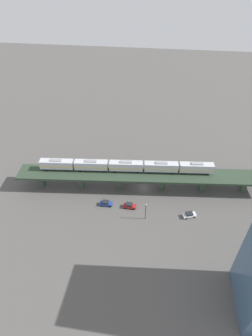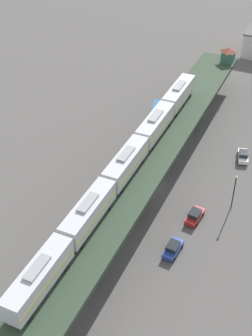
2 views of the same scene
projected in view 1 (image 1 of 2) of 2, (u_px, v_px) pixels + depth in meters
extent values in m
plane|color=#514F4C|center=(144.00, 188.00, 98.65)|extent=(400.00, 400.00, 0.00)
cube|color=#2C3D2C|center=(144.00, 175.00, 94.66)|extent=(17.77, 92.38, 0.80)
cube|color=#384C38|center=(41.00, 179.00, 98.01)|extent=(1.97, 1.97, 6.00)
cube|color=#384C38|center=(81.00, 180.00, 97.53)|extent=(1.97, 1.97, 6.00)
cube|color=#384C38|center=(121.00, 181.00, 97.05)|extent=(1.97, 1.97, 6.00)
cube|color=#384C38|center=(162.00, 182.00, 96.57)|extent=(1.97, 1.97, 6.00)
cube|color=#384C38|center=(203.00, 184.00, 96.09)|extent=(1.97, 1.97, 6.00)
cube|color=#384C38|center=(244.00, 185.00, 95.61)|extent=(1.97, 1.97, 6.00)
cube|color=silver|center=(57.00, 164.00, 94.95)|extent=(4.01, 12.22, 3.10)
cube|color=gold|center=(57.00, 165.00, 95.13)|extent=(4.03, 11.99, 0.24)
cube|color=gray|center=(56.00, 160.00, 93.87)|extent=(1.82, 4.32, 0.36)
cylinder|color=black|center=(47.00, 166.00, 97.33)|extent=(0.30, 0.86, 0.84)
cylinder|color=black|center=(45.00, 170.00, 95.47)|extent=(0.30, 0.86, 0.84)
cylinder|color=black|center=(70.00, 167.00, 97.06)|extent=(0.30, 0.86, 0.84)
cylinder|color=black|center=(68.00, 171.00, 95.20)|extent=(0.30, 0.86, 0.84)
cube|color=silver|center=(91.00, 165.00, 94.54)|extent=(4.01, 12.22, 3.10)
cube|color=gold|center=(91.00, 166.00, 94.73)|extent=(4.03, 11.99, 0.24)
cube|color=gray|center=(91.00, 161.00, 93.46)|extent=(1.82, 4.32, 0.36)
cylinder|color=black|center=(81.00, 167.00, 96.93)|extent=(0.30, 0.86, 0.84)
cylinder|color=black|center=(80.00, 171.00, 95.07)|extent=(0.30, 0.86, 0.84)
cylinder|color=black|center=(103.00, 168.00, 96.66)|extent=(0.30, 0.86, 0.84)
cylinder|color=black|center=(103.00, 172.00, 94.80)|extent=(0.30, 0.86, 0.84)
cube|color=silver|center=(126.00, 166.00, 94.14)|extent=(4.01, 12.22, 3.10)
cube|color=gold|center=(126.00, 166.00, 94.33)|extent=(4.03, 11.99, 0.24)
cube|color=gray|center=(126.00, 162.00, 93.06)|extent=(1.82, 4.32, 0.36)
cylinder|color=black|center=(115.00, 168.00, 96.52)|extent=(0.30, 0.86, 0.84)
cylinder|color=black|center=(114.00, 172.00, 94.66)|extent=(0.30, 0.86, 0.84)
cylinder|color=black|center=(138.00, 169.00, 96.25)|extent=(0.30, 0.86, 0.84)
cylinder|color=black|center=(137.00, 173.00, 94.39)|extent=(0.30, 0.86, 0.84)
cube|color=silver|center=(161.00, 167.00, 93.73)|extent=(4.01, 12.22, 3.10)
cube|color=gold|center=(161.00, 167.00, 93.92)|extent=(4.03, 11.99, 0.24)
cube|color=gray|center=(162.00, 163.00, 92.66)|extent=(1.82, 4.32, 0.36)
cylinder|color=black|center=(149.00, 169.00, 96.12)|extent=(0.30, 0.86, 0.84)
cylinder|color=black|center=(149.00, 173.00, 94.26)|extent=(0.30, 0.86, 0.84)
cylinder|color=black|center=(172.00, 169.00, 95.85)|extent=(0.30, 0.86, 0.84)
cylinder|color=black|center=(173.00, 174.00, 93.99)|extent=(0.30, 0.86, 0.84)
cube|color=silver|center=(197.00, 168.00, 93.33)|extent=(4.01, 12.22, 3.10)
cube|color=gold|center=(196.00, 168.00, 93.52)|extent=(4.03, 11.99, 0.24)
cube|color=gray|center=(197.00, 164.00, 92.25)|extent=(1.82, 4.32, 0.36)
cylinder|color=black|center=(183.00, 170.00, 95.72)|extent=(0.30, 0.86, 0.84)
cylinder|color=black|center=(184.00, 174.00, 93.86)|extent=(0.30, 0.86, 0.84)
cylinder|color=black|center=(207.00, 170.00, 95.45)|extent=(0.30, 0.86, 0.84)
cylinder|color=black|center=(208.00, 175.00, 93.59)|extent=(0.30, 0.86, 0.84)
cube|color=#233D93|center=(106.00, 204.00, 91.29)|extent=(1.91, 4.45, 0.80)
cube|color=#1E2328|center=(106.00, 202.00, 90.82)|extent=(1.70, 2.24, 0.76)
cylinder|color=black|center=(103.00, 202.00, 92.34)|extent=(0.26, 0.67, 0.66)
cylinder|color=black|center=(102.00, 206.00, 91.01)|extent=(0.26, 0.67, 0.66)
cylinder|color=black|center=(111.00, 203.00, 92.07)|extent=(0.26, 0.67, 0.66)
cylinder|color=black|center=(110.00, 207.00, 90.75)|extent=(0.26, 0.67, 0.66)
cube|color=silver|center=(189.00, 215.00, 87.20)|extent=(3.23, 4.75, 0.80)
cube|color=#1E2328|center=(189.00, 214.00, 86.69)|extent=(2.31, 2.64, 0.76)
cylinder|color=black|center=(184.00, 215.00, 87.86)|extent=(0.46, 0.70, 0.66)
cylinder|color=black|center=(186.00, 219.00, 86.56)|extent=(0.46, 0.70, 0.66)
cylinder|color=black|center=(192.00, 213.00, 88.34)|extent=(0.46, 0.70, 0.66)
cylinder|color=black|center=(194.00, 217.00, 87.03)|extent=(0.46, 0.70, 0.66)
cube|color=#AD1E1E|center=(130.00, 206.00, 90.41)|extent=(1.84, 4.41, 0.80)
cube|color=#1E2328|center=(129.00, 204.00, 89.94)|extent=(1.66, 2.21, 0.76)
cylinder|color=black|center=(126.00, 205.00, 91.49)|extent=(0.25, 0.66, 0.66)
cylinder|color=black|center=(125.00, 208.00, 90.16)|extent=(0.25, 0.66, 0.66)
cylinder|color=black|center=(134.00, 206.00, 91.15)|extent=(0.25, 0.66, 0.66)
cylinder|color=black|center=(134.00, 209.00, 89.83)|extent=(0.25, 0.66, 0.66)
cube|color=#333338|center=(193.00, 175.00, 101.83)|extent=(2.78, 2.67, 2.30)
cube|color=#1E5184|center=(202.00, 174.00, 102.35)|extent=(4.04, 5.68, 2.70)
cylinder|color=black|center=(192.00, 176.00, 103.30)|extent=(0.69, 1.06, 1.00)
cylinder|color=black|center=(194.00, 179.00, 101.79)|extent=(0.69, 1.06, 1.00)
cylinder|color=black|center=(204.00, 174.00, 104.26)|extent=(0.69, 1.06, 1.00)
cylinder|color=black|center=(206.00, 177.00, 102.69)|extent=(0.69, 1.06, 1.00)
cylinder|color=black|center=(146.00, 212.00, 84.94)|extent=(0.20, 0.20, 6.50)
sphere|color=beige|center=(146.00, 205.00, 82.78)|extent=(0.44, 0.44, 0.44)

